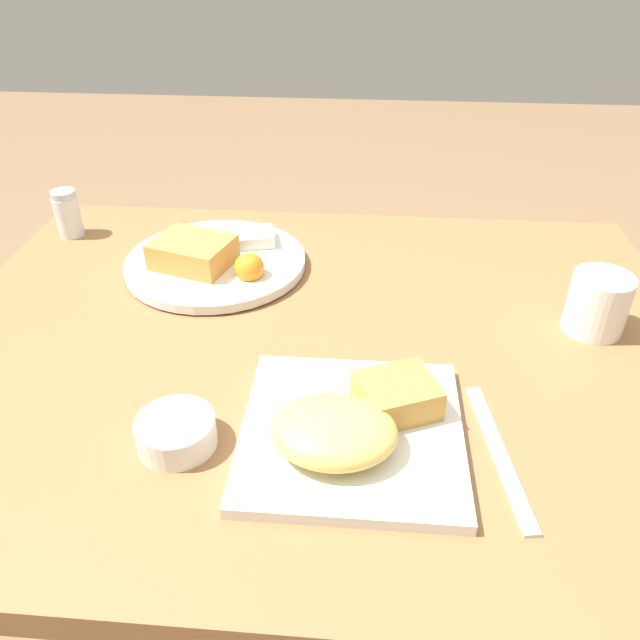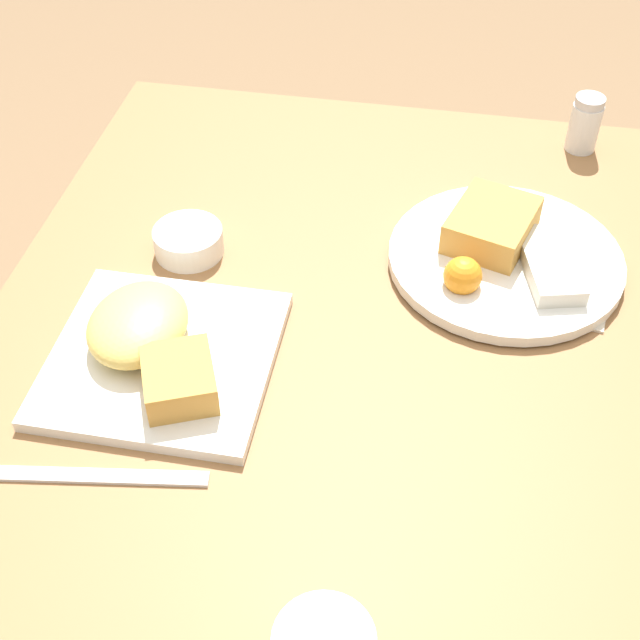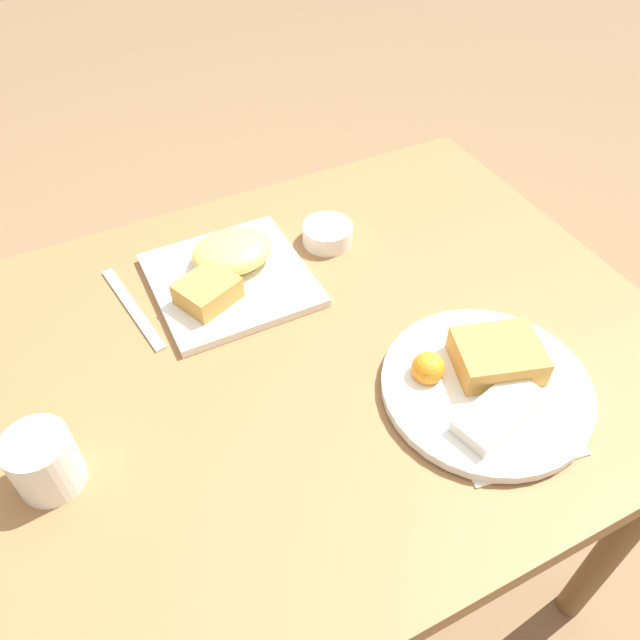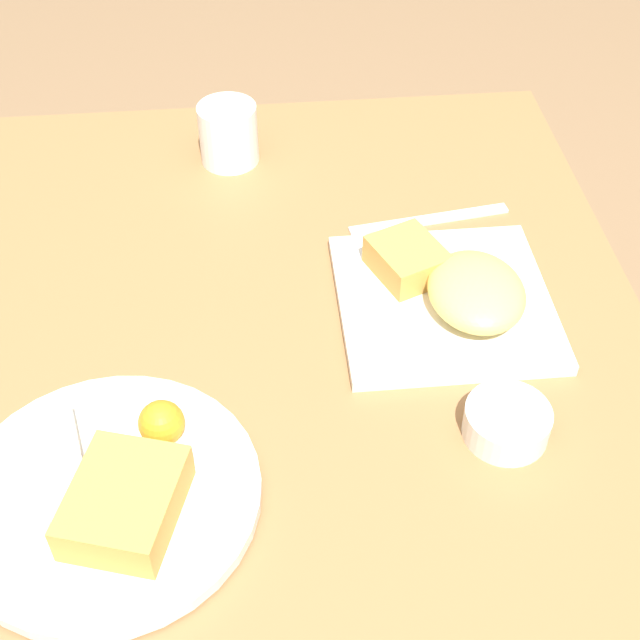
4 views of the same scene
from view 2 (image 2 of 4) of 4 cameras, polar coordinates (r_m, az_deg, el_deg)
dining_table at (r=1.03m, az=0.76°, el=-5.13°), size 1.01×0.78×0.73m
menu_card at (r=1.08m, az=12.12°, el=3.42°), size 0.19×0.26×0.00m
plate_square_near at (r=0.95m, az=-10.50°, el=-1.76°), size 0.23×0.23×0.06m
plate_oval_far at (r=1.07m, az=11.67°, el=4.26°), size 0.28×0.28×0.05m
sauce_ramekin at (r=1.08m, az=-8.42°, el=5.06°), size 0.08×0.08×0.03m
salt_shaker at (r=1.29m, az=16.55°, el=11.77°), size 0.04×0.04×0.08m
butter_knife at (r=0.88m, az=-13.80°, el=-9.69°), size 0.05×0.20×0.00m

